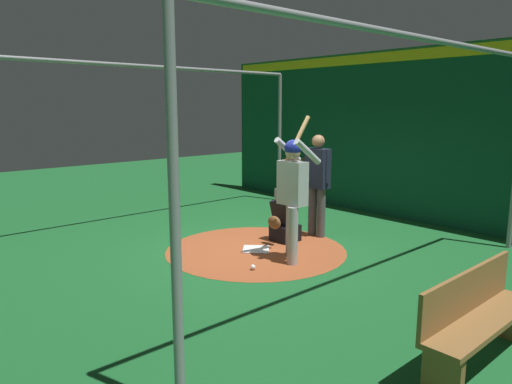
% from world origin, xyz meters
% --- Properties ---
extents(ground_plane, '(25.37, 25.37, 0.00)m').
position_xyz_m(ground_plane, '(0.00, 0.00, 0.00)').
color(ground_plane, '#195B28').
extents(dirt_circle, '(2.89, 2.89, 0.01)m').
position_xyz_m(dirt_circle, '(0.00, 0.00, 0.00)').
color(dirt_circle, '#9E4C28').
rests_on(dirt_circle, ground).
extents(home_plate, '(0.59, 0.59, 0.01)m').
position_xyz_m(home_plate, '(0.00, 0.00, 0.01)').
color(home_plate, white).
rests_on(home_plate, dirt_circle).
extents(batter, '(0.68, 0.49, 2.15)m').
position_xyz_m(batter, '(-0.06, 0.74, 1.11)').
color(batter, '#B3B3B7').
rests_on(batter, ground).
extents(catcher, '(0.58, 0.40, 0.93)m').
position_xyz_m(catcher, '(-0.68, -0.06, 0.36)').
color(catcher, black).
rests_on(catcher, ground).
extents(umpire, '(0.23, 0.49, 1.80)m').
position_xyz_m(umpire, '(-1.37, 0.09, 1.02)').
color(umpire, '#4C4C51').
rests_on(umpire, ground).
extents(back_wall, '(0.23, 9.37, 3.41)m').
position_xyz_m(back_wall, '(-3.77, 0.00, 1.72)').
color(back_wall, '#0F472D').
rests_on(back_wall, ground).
extents(cage_frame, '(6.42, 5.43, 3.05)m').
position_xyz_m(cage_frame, '(0.00, 0.00, 2.18)').
color(cage_frame, gray).
rests_on(cage_frame, ground).
extents(bat_rack, '(1.18, 0.20, 1.05)m').
position_xyz_m(bat_rack, '(-3.53, -2.31, 0.49)').
color(bat_rack, olive).
rests_on(bat_rack, ground).
extents(bench, '(1.67, 0.36, 0.85)m').
position_xyz_m(bench, '(0.81, 3.85, 0.44)').
color(bench, olive).
rests_on(bench, ground).
extents(baseball_0, '(0.07, 0.07, 0.07)m').
position_xyz_m(baseball_0, '(-0.81, -0.33, 0.04)').
color(baseball_0, white).
rests_on(baseball_0, dirt_circle).
extents(baseball_1, '(0.07, 0.07, 0.07)m').
position_xyz_m(baseball_1, '(0.67, 0.68, 0.04)').
color(baseball_1, white).
rests_on(baseball_1, dirt_circle).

